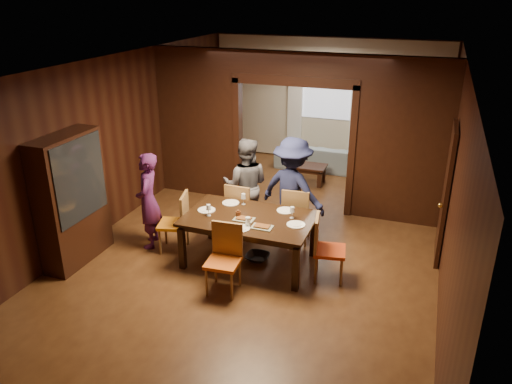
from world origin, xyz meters
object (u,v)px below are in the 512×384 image
at_px(person_grey, 246,185).
at_px(coffee_table, 307,174).
at_px(chair_far_r, 297,214).
at_px(chair_near, 223,261).
at_px(chair_far_l, 242,209).
at_px(sofa, 318,157).
at_px(hutch, 72,200).
at_px(person_navy, 293,190).
at_px(chair_right, 330,249).
at_px(dining_table, 249,240).
at_px(chair_left, 173,222).
at_px(person_purple, 148,201).

height_order(person_grey, coffee_table, person_grey).
relative_size(chair_far_r, chair_near, 1.00).
distance_m(coffee_table, chair_far_l, 2.80).
distance_m(sofa, hutch, 5.96).
xyz_separation_m(person_navy, chair_right, (0.85, -1.01, -0.39)).
bearing_deg(dining_table, person_grey, 113.50).
distance_m(chair_far_l, chair_far_r, 0.93).
bearing_deg(sofa, chair_far_r, 97.96).
bearing_deg(coffee_table, chair_far_r, -79.26).
distance_m(person_navy, chair_left, 1.99).
height_order(coffee_table, chair_left, chair_left).
height_order(chair_far_l, chair_far_r, same).
bearing_deg(person_navy, hutch, 47.32).
height_order(chair_right, chair_near, same).
xyz_separation_m(coffee_table, chair_left, (-1.27, -3.60, 0.28)).
bearing_deg(dining_table, sofa, 89.92).
relative_size(sofa, chair_far_r, 1.99).
xyz_separation_m(dining_table, chair_right, (1.24, -0.05, 0.10)).
bearing_deg(sofa, chair_left, 74.70).
distance_m(dining_table, chair_right, 1.25).
distance_m(person_navy, dining_table, 1.15).
distance_m(person_purple, chair_left, 0.52).
xyz_separation_m(person_grey, person_navy, (0.84, -0.07, 0.06)).
xyz_separation_m(person_grey, sofa, (0.45, 3.51, -0.54)).
distance_m(person_grey, chair_near, 1.97).
distance_m(chair_left, hutch, 1.55).
relative_size(sofa, chair_near, 1.99).
relative_size(person_navy, chair_left, 1.81).
distance_m(coffee_table, hutch, 5.09).
bearing_deg(dining_table, chair_far_l, 118.16).
bearing_deg(chair_left, hutch, -73.02).
distance_m(chair_far_r, hutch, 3.51).
bearing_deg(sofa, chair_near, 89.62).
bearing_deg(chair_far_l, person_purple, 34.87).
bearing_deg(person_purple, chair_left, 66.93).
bearing_deg(chair_right, chair_far_r, 28.17).
height_order(person_purple, chair_far_r, person_purple).
height_order(person_purple, coffee_table, person_purple).
xyz_separation_m(chair_left, hutch, (-1.24, -0.76, 0.52)).
bearing_deg(chair_far_l, coffee_table, -96.49).
bearing_deg(hutch, chair_right, 11.40).
bearing_deg(person_navy, chair_left, 47.14).
height_order(person_purple, dining_table, person_purple).
distance_m(person_purple, chair_near, 1.87).
bearing_deg(person_grey, coffee_table, -112.84).
bearing_deg(hutch, sofa, 64.75).
bearing_deg(coffee_table, sofa, 89.36).
relative_size(chair_near, hutch, 0.48).
relative_size(sofa, hutch, 0.96).
xyz_separation_m(sofa, chair_left, (-1.28, -4.59, 0.20)).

